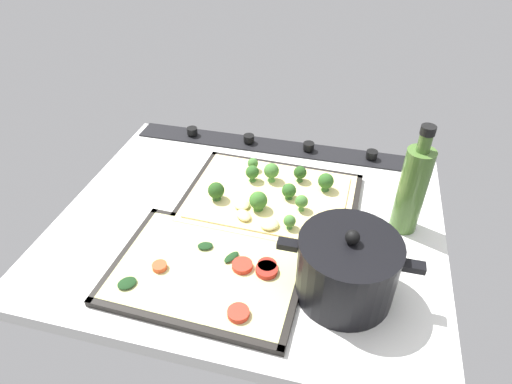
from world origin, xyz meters
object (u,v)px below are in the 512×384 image
baking_tray_front (270,201)px  veggie_pizza_back (210,270)px  baking_tray_back (208,272)px  oil_bottle (412,188)px  broccoli_pizza (271,196)px  cooking_pot (347,268)px

baking_tray_front → veggie_pizza_back: size_ratio=1.17×
baking_tray_front → veggie_pizza_back: veggie_pizza_back is taller
baking_tray_back → oil_bottle: size_ratio=1.50×
baking_tray_back → baking_tray_front: bearing=-106.1°
oil_bottle → baking_tray_back: bearing=32.2°
veggie_pizza_back → oil_bottle: oil_bottle is taller
broccoli_pizza → baking_tray_back: 23.95cm
baking_tray_front → veggie_pizza_back: (6.14, 23.09, 0.68)cm
broccoli_pizza → cooking_pot: size_ratio=1.50×
cooking_pot → oil_bottle: bearing=-117.0°
broccoli_pizza → baking_tray_back: broccoli_pizza is taller
cooking_pot → baking_tray_front: bearing=-50.2°
broccoli_pizza → veggie_pizza_back: 23.85cm
broccoli_pizza → baking_tray_front: bearing=-76.0°
baking_tray_front → veggie_pizza_back: bearing=75.1°
baking_tray_front → baking_tray_back: size_ratio=1.09×
baking_tray_front → baking_tray_back: 23.96cm
cooking_pot → veggie_pizza_back: bearing=4.1°
baking_tray_front → oil_bottle: size_ratio=1.63×
broccoli_pizza → oil_bottle: bearing=177.9°
baking_tray_front → cooking_pot: (-17.79, 21.37, 5.72)cm
baking_tray_front → broccoli_pizza: bearing=104.0°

